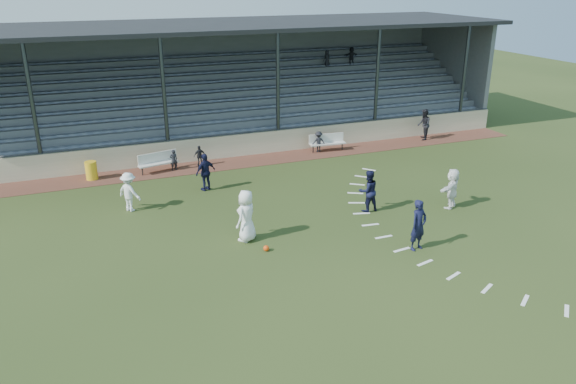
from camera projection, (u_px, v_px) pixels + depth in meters
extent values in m
plane|color=#2C3B18|center=(314.00, 250.00, 19.89)|extent=(90.00, 90.00, 0.00)
cube|color=#562E22|center=(232.00, 163.00, 29.00)|extent=(34.00, 2.00, 0.02)
cube|color=beige|center=(226.00, 147.00, 29.70)|extent=(34.00, 0.18, 1.20)
cube|color=silver|center=(159.00, 164.00, 27.53)|extent=(2.04, 0.85, 0.06)
cube|color=silver|center=(157.00, 157.00, 27.63)|extent=(1.96, 0.52, 0.54)
cylinder|color=#31353A|center=(142.00, 171.00, 27.16)|extent=(0.06, 0.06, 0.40)
cylinder|color=#31353A|center=(175.00, 165.00, 28.07)|extent=(0.06, 0.06, 0.40)
cube|color=silver|center=(328.00, 144.00, 30.76)|extent=(2.03, 0.57, 0.06)
cube|color=silver|center=(326.00, 138.00, 30.86)|extent=(2.00, 0.23, 0.54)
cylinder|color=#31353A|center=(313.00, 149.00, 30.61)|extent=(0.06, 0.06, 0.40)
cylinder|color=#31353A|center=(342.00, 146.00, 31.06)|extent=(0.06, 0.06, 0.40)
cylinder|color=yellow|center=(91.00, 170.00, 26.55)|extent=(0.54, 0.54, 0.87)
sphere|color=#EA460D|center=(266.00, 248.00, 19.78)|extent=(0.21, 0.21, 0.21)
imported|color=white|center=(246.00, 216.00, 20.29)|extent=(1.12, 1.08, 1.94)
imported|color=black|center=(418.00, 225.00, 19.63)|extent=(0.77, 0.61, 1.86)
imported|color=black|center=(368.00, 191.00, 22.87)|extent=(0.87, 0.68, 1.76)
imported|color=white|center=(129.00, 192.00, 22.91)|extent=(1.16, 1.21, 1.65)
imported|color=black|center=(206.00, 172.00, 25.10)|extent=(1.09, 0.76, 1.72)
imported|color=white|center=(452.00, 188.00, 23.25)|extent=(1.59, 1.29, 1.70)
imported|color=black|center=(424.00, 125.00, 32.79)|extent=(1.02, 1.10, 1.81)
imported|color=black|center=(174.00, 160.00, 27.75)|extent=(0.40, 0.27, 1.06)
imported|color=black|center=(200.00, 156.00, 28.40)|extent=(0.64, 0.32, 1.05)
imported|color=black|center=(319.00, 142.00, 30.59)|extent=(0.80, 0.53, 1.16)
cube|color=slate|center=(223.00, 144.00, 30.18)|extent=(34.00, 0.80, 1.20)
cube|color=slate|center=(222.00, 132.00, 30.03)|extent=(33.00, 0.28, 0.10)
cube|color=slate|center=(219.00, 137.00, 30.80)|extent=(34.00, 0.80, 1.60)
cube|color=slate|center=(218.00, 121.00, 30.58)|extent=(33.00, 0.28, 0.10)
cube|color=slate|center=(215.00, 130.00, 31.42)|extent=(34.00, 0.80, 2.00)
cube|color=slate|center=(214.00, 111.00, 31.13)|extent=(33.00, 0.28, 0.10)
cube|color=slate|center=(212.00, 123.00, 32.04)|extent=(34.00, 0.80, 2.40)
cube|color=slate|center=(210.00, 101.00, 31.68)|extent=(33.00, 0.28, 0.10)
cube|color=slate|center=(208.00, 116.00, 32.67)|extent=(34.00, 0.80, 2.80)
cube|color=slate|center=(206.00, 91.00, 32.23)|extent=(33.00, 0.28, 0.10)
cube|color=slate|center=(205.00, 110.00, 33.29)|extent=(34.00, 0.80, 3.20)
cube|color=slate|center=(203.00, 82.00, 32.78)|extent=(33.00, 0.28, 0.10)
cube|color=slate|center=(201.00, 104.00, 33.91)|extent=(34.00, 0.80, 3.60)
cube|color=slate|center=(199.00, 73.00, 33.33)|extent=(33.00, 0.28, 0.10)
cube|color=slate|center=(198.00, 98.00, 34.53)|extent=(34.00, 0.80, 4.00)
cube|color=slate|center=(196.00, 64.00, 33.88)|extent=(33.00, 0.28, 0.10)
cube|color=slate|center=(195.00, 93.00, 35.15)|extent=(34.00, 0.80, 4.40)
cube|color=slate|center=(193.00, 56.00, 34.43)|extent=(33.00, 0.28, 0.10)
cube|color=slate|center=(192.00, 75.00, 35.31)|extent=(34.00, 0.40, 6.40)
cube|color=slate|center=(450.00, 68.00, 37.90)|extent=(0.30, 7.80, 6.40)
cube|color=black|center=(204.00, 26.00, 30.73)|extent=(34.60, 9.00, 0.22)
cylinder|color=#31353A|center=(34.00, 111.00, 25.77)|extent=(0.20, 0.20, 6.50)
cylinder|color=#31353A|center=(165.00, 101.00, 27.81)|extent=(0.20, 0.20, 6.50)
cylinder|color=#31353A|center=(278.00, 93.00, 29.84)|extent=(0.20, 0.20, 6.50)
cylinder|color=#31353A|center=(377.00, 85.00, 31.88)|extent=(0.20, 0.20, 6.50)
cylinder|color=#31353A|center=(464.00, 78.00, 33.92)|extent=(0.20, 0.20, 6.50)
cylinder|color=#31353A|center=(225.00, 135.00, 29.47)|extent=(34.00, 0.05, 0.05)
imported|color=black|center=(327.00, 58.00, 35.94)|extent=(0.56, 0.45, 1.01)
imported|color=black|center=(351.00, 56.00, 36.51)|extent=(1.09, 0.48, 1.13)
cube|color=white|center=(369.00, 170.00, 28.05)|extent=(0.54, 0.61, 0.01)
cube|color=white|center=(362.00, 177.00, 27.09)|extent=(0.59, 0.56, 0.01)
cube|color=white|center=(357.00, 184.00, 26.08)|extent=(0.64, 0.51, 0.01)
cube|color=white|center=(355.00, 193.00, 25.03)|extent=(0.67, 0.44, 0.01)
cube|color=white|center=(357.00, 203.00, 23.97)|extent=(0.70, 0.37, 0.01)
cube|color=white|center=(361.00, 213.00, 22.91)|extent=(0.71, 0.29, 0.01)
cube|color=white|center=(370.00, 225.00, 21.87)|extent=(0.71, 0.21, 0.01)
cube|color=white|center=(384.00, 237.00, 20.86)|extent=(0.70, 0.12, 0.01)
cube|color=white|center=(402.00, 250.00, 19.89)|extent=(0.71, 0.21, 0.01)
cube|color=white|center=(425.00, 263.00, 18.99)|extent=(0.71, 0.29, 0.01)
cube|color=white|center=(454.00, 276.00, 18.17)|extent=(0.70, 0.37, 0.01)
cube|color=white|center=(487.00, 288.00, 17.44)|extent=(0.67, 0.44, 0.01)
cube|color=white|center=(525.00, 300.00, 16.80)|extent=(0.64, 0.51, 0.01)
cube|color=white|center=(567.00, 311.00, 16.28)|extent=(0.59, 0.56, 0.01)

